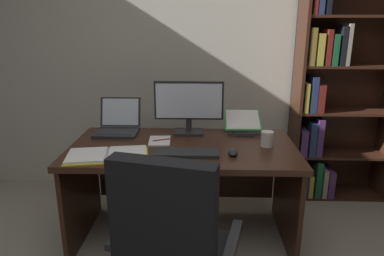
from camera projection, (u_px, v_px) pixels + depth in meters
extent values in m
cube|color=beige|center=(200.00, 44.00, 3.19)|extent=(4.98, 0.12, 2.69)
cube|color=#381E14|center=(183.00, 148.00, 2.45)|extent=(1.55, 0.81, 0.04)
cube|color=#381E14|center=(82.00, 194.00, 2.58)|extent=(0.03, 0.75, 0.68)
cube|color=#381E14|center=(287.00, 197.00, 2.53)|extent=(0.03, 0.75, 0.68)
cube|color=#381E14|center=(186.00, 170.00, 2.91)|extent=(1.43, 0.03, 0.48)
cube|color=#381E14|center=(298.00, 88.00, 3.03)|extent=(0.02, 0.33, 1.98)
cube|color=#381E14|center=(339.00, 85.00, 3.17)|extent=(0.84, 0.01, 1.98)
cube|color=#381E14|center=(332.00, 192.00, 3.31)|extent=(0.79, 0.31, 0.02)
cube|color=navy|center=(298.00, 177.00, 3.23)|extent=(0.06, 0.23, 0.31)
cube|color=navy|center=(303.00, 178.00, 3.23)|extent=(0.04, 0.23, 0.29)
cube|color=gold|center=(308.00, 182.00, 3.25)|extent=(0.04, 0.25, 0.20)
cube|color=#195633|center=(316.00, 176.00, 3.22)|extent=(0.05, 0.23, 0.33)
cube|color=gray|center=(321.00, 180.00, 3.24)|extent=(0.04, 0.25, 0.26)
cube|color=#512D66|center=(328.00, 180.00, 3.24)|extent=(0.06, 0.25, 0.24)
cube|color=#381E14|center=(337.00, 153.00, 3.19)|extent=(0.79, 0.31, 0.02)
cube|color=#512D66|center=(301.00, 140.00, 3.14)|extent=(0.06, 0.25, 0.23)
cube|color=navy|center=(311.00, 138.00, 3.10)|extent=(0.06, 0.19, 0.30)
cube|color=#512D66|center=(317.00, 135.00, 3.12)|extent=(0.05, 0.24, 0.33)
cube|color=#381E14|center=(343.00, 111.00, 3.08)|extent=(0.79, 0.31, 0.02)
cube|color=gold|center=(304.00, 97.00, 3.00)|extent=(0.03, 0.20, 0.25)
cube|color=navy|center=(311.00, 93.00, 3.01)|extent=(0.05, 0.24, 0.30)
cube|color=maroon|center=(317.00, 97.00, 3.02)|extent=(0.06, 0.24, 0.24)
cube|color=#381E14|center=(348.00, 65.00, 2.97)|extent=(0.79, 0.31, 0.02)
cube|color=olive|center=(310.00, 46.00, 2.87)|extent=(0.05, 0.19, 0.30)
cube|color=gold|center=(317.00, 49.00, 2.91)|extent=(0.05, 0.26, 0.25)
cube|color=maroon|center=(326.00, 47.00, 2.87)|extent=(0.04, 0.18, 0.28)
cube|color=#195633|center=(331.00, 49.00, 2.90)|extent=(0.05, 0.25, 0.25)
cube|color=black|center=(341.00, 46.00, 2.86)|extent=(0.04, 0.19, 0.31)
cube|color=gray|center=(344.00, 44.00, 2.88)|extent=(0.03, 0.24, 0.33)
cube|color=#381E14|center=(355.00, 16.00, 2.85)|extent=(0.79, 0.31, 0.02)
cube|color=black|center=(178.00, 256.00, 1.82)|extent=(0.60, 0.58, 0.07)
cube|color=black|center=(163.00, 222.00, 1.54)|extent=(0.49, 0.21, 0.57)
cube|color=#232326|center=(126.00, 227.00, 1.86)|extent=(0.14, 0.39, 0.04)
cube|color=#232326|center=(232.00, 244.00, 1.71)|extent=(0.14, 0.39, 0.04)
cube|color=#232326|center=(189.00, 132.00, 2.70)|extent=(0.22, 0.16, 0.02)
cylinder|color=#232326|center=(189.00, 125.00, 2.69)|extent=(0.04, 0.04, 0.09)
cube|color=#232326|center=(189.00, 100.00, 2.64)|extent=(0.52, 0.02, 0.29)
cube|color=silver|center=(189.00, 101.00, 2.62)|extent=(0.49, 0.00, 0.26)
cube|color=#232326|center=(117.00, 133.00, 2.68)|extent=(0.32, 0.24, 0.02)
cube|color=#2D2D30|center=(116.00, 132.00, 2.66)|extent=(0.27, 0.13, 0.00)
cube|color=#232326|center=(120.00, 112.00, 2.80)|extent=(0.32, 0.08, 0.22)
cube|color=silver|center=(120.00, 112.00, 2.80)|extent=(0.28, 0.07, 0.20)
cube|color=#232326|center=(186.00, 153.00, 2.27)|extent=(0.42, 0.15, 0.02)
ellipsoid|color=#232326|center=(233.00, 152.00, 2.26)|extent=(0.06, 0.10, 0.04)
cube|color=#232326|center=(244.00, 134.00, 2.67)|extent=(0.14, 0.12, 0.01)
cube|color=#232326|center=(244.00, 134.00, 2.63)|extent=(0.25, 0.01, 0.01)
cube|color=green|center=(243.00, 120.00, 2.76)|extent=(0.28, 0.22, 0.12)
cube|color=white|center=(243.00, 119.00, 2.75)|extent=(0.25, 0.20, 0.10)
cube|color=yellow|center=(87.00, 157.00, 2.22)|extent=(0.29, 0.30, 0.01)
cube|color=yellow|center=(128.00, 155.00, 2.25)|extent=(0.29, 0.30, 0.01)
cube|color=white|center=(87.00, 155.00, 2.22)|extent=(0.27, 0.29, 0.02)
cube|color=white|center=(128.00, 153.00, 2.25)|extent=(0.27, 0.29, 0.02)
cylinder|color=#B7B7BC|center=(107.00, 155.00, 2.24)|extent=(0.06, 0.24, 0.02)
cube|color=white|center=(160.00, 141.00, 2.52)|extent=(0.16, 0.22, 0.01)
cylinder|color=maroon|center=(162.00, 140.00, 2.52)|extent=(0.13, 0.06, 0.01)
cylinder|color=silver|center=(267.00, 139.00, 2.41)|extent=(0.09, 0.09, 0.11)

